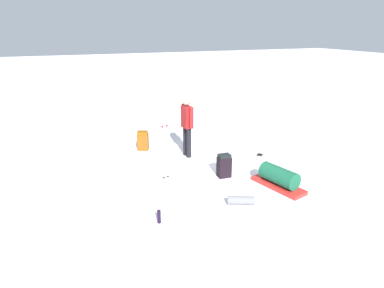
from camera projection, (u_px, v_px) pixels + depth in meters
The scene contains 9 objects.
ground_plane at pixel (192, 169), 8.57m from camera, with size 80.00×80.00×0.00m, color white.
skier_standing at pixel (187, 124), 9.15m from camera, with size 0.26×0.57×1.70m.
ski_pair_near at pixel (260, 156), 9.45m from camera, with size 1.47×1.60×0.05m.
backpack_large_dark at pixel (143, 141), 9.84m from camera, with size 0.39×0.34×0.58m.
backpack_bright at pixel (224, 166), 8.06m from camera, with size 0.32×0.25×0.59m.
ski_poles_planted_near at pixel (165, 150), 7.76m from camera, with size 0.19×0.11×1.37m.
gear_sled at pixel (279, 178), 7.55m from camera, with size 0.76×1.36×0.49m.
sleeping_mat_rolled at pixel (241, 200), 6.85m from camera, with size 0.18×0.18×0.55m, color slate.
thermos_bottle at pixel (159, 217), 6.19m from camera, with size 0.07×0.07×0.26m, color black.
Camera 1 is at (2.91, 7.29, 3.50)m, focal length 30.82 mm.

